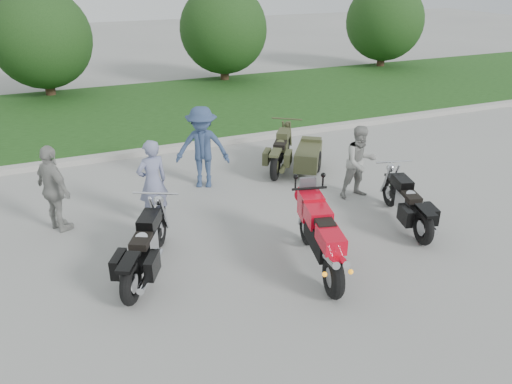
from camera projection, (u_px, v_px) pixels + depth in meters
name	position (u px, v px, depth m)	size (l,w,h in m)	color
ground	(266.00, 258.00, 8.76)	(80.00, 80.00, 0.00)	#A1A19B
curb	(179.00, 147.00, 13.75)	(60.00, 0.30, 0.15)	#AEACA4
grass_strip	(148.00, 110.00, 17.23)	(60.00, 8.00, 0.14)	#2D6221
tree_mid_left	(41.00, 39.00, 18.09)	(3.60, 3.60, 4.00)	#3F2B1C
tree_mid_right	(224.00, 29.00, 20.54)	(3.60, 3.60, 4.00)	#3F2B1C
tree_far_right	(385.00, 21.00, 23.34)	(3.60, 3.60, 4.00)	#3F2B1C
sportbike_red	(321.00, 236.00, 8.18)	(0.77, 2.28, 1.09)	black
cruiser_left	(145.00, 251.00, 8.11)	(1.20, 2.15, 0.90)	black
cruiser_right	(408.00, 205.00, 9.66)	(0.70, 2.19, 0.86)	black
cruiser_sidecar	(297.00, 155.00, 12.27)	(1.84, 2.13, 0.88)	black
person_stripe	(153.00, 182.00, 9.65)	(0.62, 0.41, 1.71)	#787EA3
person_grey	(360.00, 162.00, 10.74)	(0.78, 0.61, 1.61)	gray
person_denim	(202.00, 148.00, 11.19)	(1.21, 0.70, 1.88)	navy
person_back	(54.00, 189.00, 9.34)	(1.00, 0.42, 1.71)	gray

